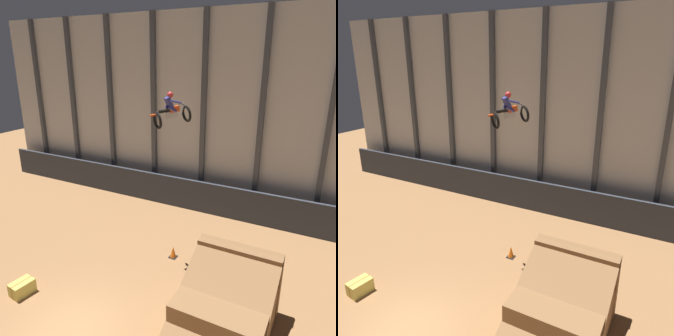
% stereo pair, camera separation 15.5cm
% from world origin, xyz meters
% --- Properties ---
extents(ground_plane, '(60.00, 60.00, 0.00)m').
position_xyz_m(ground_plane, '(0.00, 0.00, 0.00)').
color(ground_plane, '#996B42').
extents(arena_back_wall, '(32.00, 0.40, 11.67)m').
position_xyz_m(arena_back_wall, '(0.00, 11.87, 5.84)').
color(arena_back_wall, silver).
rests_on(arena_back_wall, ground_plane).
extents(lower_barrier, '(31.36, 0.20, 1.96)m').
position_xyz_m(lower_barrier, '(0.00, 10.88, 0.98)').
color(lower_barrier, '#2D333D').
rests_on(lower_barrier, ground_plane).
extents(dirt_ramp, '(3.14, 4.54, 2.67)m').
position_xyz_m(dirt_ramp, '(4.62, 2.91, 0.92)').
color(dirt_ramp, olive).
rests_on(dirt_ramp, ground_plane).
extents(rider_bike_solo, '(1.52, 1.72, 1.54)m').
position_xyz_m(rider_bike_solo, '(0.84, 5.92, 6.94)').
color(rider_bike_solo, black).
extents(traffic_cone_near_ramp, '(0.36, 0.36, 0.58)m').
position_xyz_m(traffic_cone_near_ramp, '(1.07, 5.71, 0.28)').
color(traffic_cone_near_ramp, black).
rests_on(traffic_cone_near_ramp, ground_plane).
extents(hay_bale_trackside, '(0.71, 0.97, 0.57)m').
position_xyz_m(hay_bale_trackside, '(-3.19, 0.60, 0.28)').
color(hay_bale_trackside, '#CCB751').
rests_on(hay_bale_trackside, ground_plane).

